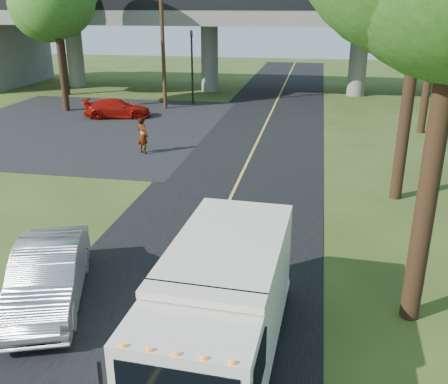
% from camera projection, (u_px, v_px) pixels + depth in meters
% --- Properties ---
extents(ground, '(120.00, 120.00, 0.00)m').
position_uv_depth(ground, '(175.00, 315.00, 11.93)').
color(ground, '#334518').
rests_on(ground, ground).
extents(road, '(7.00, 90.00, 0.02)m').
position_uv_depth(road, '(240.00, 179.00, 21.11)').
color(road, black).
rests_on(road, ground).
extents(parking_lot, '(16.00, 18.00, 0.01)m').
position_uv_depth(parking_lot, '(82.00, 126.00, 30.36)').
color(parking_lot, black).
rests_on(parking_lot, ground).
extents(lane_line, '(0.12, 90.00, 0.01)m').
position_uv_depth(lane_line, '(240.00, 179.00, 21.11)').
color(lane_line, gold).
rests_on(lane_line, road).
extents(overpass, '(54.00, 10.00, 7.30)m').
position_uv_depth(overpass, '(283.00, 36.00, 39.72)').
color(overpass, slate).
rests_on(overpass, ground).
extents(traffic_signal, '(0.18, 0.22, 5.20)m').
position_uv_depth(traffic_signal, '(192.00, 59.00, 35.71)').
color(traffic_signal, black).
rests_on(traffic_signal, ground).
extents(utility_pole, '(1.60, 0.26, 9.00)m').
position_uv_depth(utility_pole, '(163.00, 41.00, 33.64)').
color(utility_pole, '#472D19').
rests_on(utility_pole, ground).
extents(step_van, '(2.47, 6.09, 2.52)m').
position_uv_depth(step_van, '(222.00, 305.00, 9.92)').
color(step_van, silver).
rests_on(step_van, ground).
extents(red_sedan, '(4.53, 2.70, 1.23)m').
position_uv_depth(red_sedan, '(117.00, 108.00, 32.30)').
color(red_sedan, '#A2100A').
rests_on(red_sedan, ground).
extents(silver_sedan, '(2.95, 4.73, 1.47)m').
position_uv_depth(silver_sedan, '(48.00, 276.00, 12.22)').
color(silver_sedan, gray).
rests_on(silver_sedan, ground).
extents(pedestrian, '(0.79, 0.72, 1.81)m').
position_uv_depth(pedestrian, '(143.00, 136.00, 24.44)').
color(pedestrian, gray).
rests_on(pedestrian, ground).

